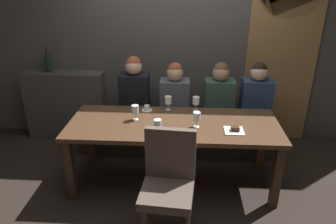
{
  "coord_description": "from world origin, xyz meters",
  "views": [
    {
      "loc": [
        0.12,
        -2.97,
        2.18
      ],
      "look_at": [
        -0.06,
        0.05,
        0.84
      ],
      "focal_mm": 33.73,
      "sensor_mm": 36.0,
      "label": 1
    }
  ],
  "objects_px": {
    "diner_redhead": "(135,90)",
    "wine_glass_near_right": "(196,101)",
    "wine_bottle_dark_red": "(48,63)",
    "diner_far_end": "(219,94)",
    "espresso_cup": "(147,108)",
    "wine_glass_far_right": "(135,110)",
    "diner_bearded": "(175,94)",
    "wine_glass_center_front": "(158,125)",
    "wine_glass_end_left": "(197,117)",
    "diner_near_end": "(256,95)",
    "banquette_bench": "(176,134)",
    "dessert_plate": "(234,130)",
    "chair_near_side": "(168,178)",
    "dining_table": "(173,130)",
    "wine_glass_center_back": "(168,101)"
  },
  "relations": [
    {
      "from": "diner_redhead",
      "to": "wine_glass_near_right",
      "type": "xyz_separation_m",
      "value": [
        0.75,
        -0.35,
        0.02
      ]
    },
    {
      "from": "wine_bottle_dark_red",
      "to": "wine_glass_near_right",
      "type": "distance_m",
      "value": 2.1
    },
    {
      "from": "diner_far_end",
      "to": "espresso_cup",
      "type": "bearing_deg",
      "value": -155.22
    },
    {
      "from": "diner_redhead",
      "to": "wine_glass_far_right",
      "type": "distance_m",
      "value": 0.65
    },
    {
      "from": "diner_bearded",
      "to": "wine_glass_near_right",
      "type": "xyz_separation_m",
      "value": [
        0.25,
        -0.37,
        0.05
      ]
    },
    {
      "from": "wine_bottle_dark_red",
      "to": "wine_glass_center_front",
      "type": "relative_size",
      "value": 1.99
    },
    {
      "from": "diner_far_end",
      "to": "wine_glass_center_front",
      "type": "xyz_separation_m",
      "value": [
        -0.67,
        -0.97,
        0.05
      ]
    },
    {
      "from": "diner_bearded",
      "to": "wine_glass_end_left",
      "type": "xyz_separation_m",
      "value": [
        0.25,
        -0.79,
        0.06
      ]
    },
    {
      "from": "diner_redhead",
      "to": "diner_near_end",
      "type": "distance_m",
      "value": 1.5
    },
    {
      "from": "banquette_bench",
      "to": "wine_glass_center_front",
      "type": "height_order",
      "value": "wine_glass_center_front"
    },
    {
      "from": "wine_glass_far_right",
      "to": "espresso_cup",
      "type": "xyz_separation_m",
      "value": [
        0.09,
        0.25,
        -0.09
      ]
    },
    {
      "from": "wine_glass_center_front",
      "to": "dessert_plate",
      "type": "distance_m",
      "value": 0.77
    },
    {
      "from": "chair_near_side",
      "to": "wine_glass_center_front",
      "type": "bearing_deg",
      "value": 106.22
    },
    {
      "from": "dining_table",
      "to": "wine_glass_far_right",
      "type": "distance_m",
      "value": 0.46
    },
    {
      "from": "banquette_bench",
      "to": "diner_far_end",
      "type": "height_order",
      "value": "diner_far_end"
    },
    {
      "from": "wine_glass_end_left",
      "to": "wine_glass_far_right",
      "type": "bearing_deg",
      "value": 167.93
    },
    {
      "from": "diner_near_end",
      "to": "dessert_plate",
      "type": "relative_size",
      "value": 4.06
    },
    {
      "from": "dining_table",
      "to": "wine_glass_center_front",
      "type": "relative_size",
      "value": 13.41
    },
    {
      "from": "diner_bearded",
      "to": "wine_glass_far_right",
      "type": "bearing_deg",
      "value": -120.9
    },
    {
      "from": "wine_glass_end_left",
      "to": "wine_glass_center_back",
      "type": "xyz_separation_m",
      "value": [
        -0.31,
        0.42,
        -0.0
      ]
    },
    {
      "from": "dessert_plate",
      "to": "diner_near_end",
      "type": "bearing_deg",
      "value": 66.22
    },
    {
      "from": "wine_glass_end_left",
      "to": "dessert_plate",
      "type": "relative_size",
      "value": 0.86
    },
    {
      "from": "banquette_bench",
      "to": "dessert_plate",
      "type": "distance_m",
      "value": 1.18
    },
    {
      "from": "dining_table",
      "to": "wine_glass_center_back",
      "type": "bearing_deg",
      "value": 102.65
    },
    {
      "from": "chair_near_side",
      "to": "diner_redhead",
      "type": "distance_m",
      "value": 1.52
    },
    {
      "from": "diner_near_end",
      "to": "wine_glass_center_front",
      "type": "relative_size",
      "value": 4.71
    },
    {
      "from": "diner_near_end",
      "to": "espresso_cup",
      "type": "relative_size",
      "value": 6.44
    },
    {
      "from": "diner_bearded",
      "to": "wine_glass_center_back",
      "type": "bearing_deg",
      "value": -99.05
    },
    {
      "from": "dining_table",
      "to": "wine_glass_far_right",
      "type": "relative_size",
      "value": 13.41
    },
    {
      "from": "banquette_bench",
      "to": "wine_glass_center_back",
      "type": "relative_size",
      "value": 15.24
    },
    {
      "from": "dining_table",
      "to": "chair_near_side",
      "type": "distance_m",
      "value": 0.73
    },
    {
      "from": "diner_bearded",
      "to": "dessert_plate",
      "type": "distance_m",
      "value": 1.07
    },
    {
      "from": "diner_near_end",
      "to": "wine_glass_end_left",
      "type": "height_order",
      "value": "diner_near_end"
    },
    {
      "from": "dining_table",
      "to": "chair_near_side",
      "type": "relative_size",
      "value": 2.24
    },
    {
      "from": "diner_near_end",
      "to": "dessert_plate",
      "type": "distance_m",
      "value": 0.92
    },
    {
      "from": "espresso_cup",
      "to": "dining_table",
      "type": "bearing_deg",
      "value": -43.51
    },
    {
      "from": "espresso_cup",
      "to": "dessert_plate",
      "type": "height_order",
      "value": "espresso_cup"
    },
    {
      "from": "wine_glass_end_left",
      "to": "dessert_plate",
      "type": "bearing_deg",
      "value": -11.09
    },
    {
      "from": "chair_near_side",
      "to": "diner_far_end",
      "type": "xyz_separation_m",
      "value": [
        0.55,
        1.41,
        0.25
      ]
    },
    {
      "from": "dining_table",
      "to": "diner_bearded",
      "type": "relative_size",
      "value": 2.96
    },
    {
      "from": "diner_far_end",
      "to": "wine_glass_center_front",
      "type": "bearing_deg",
      "value": -124.68
    },
    {
      "from": "dining_table",
      "to": "wine_glass_end_left",
      "type": "distance_m",
      "value": 0.32
    },
    {
      "from": "banquette_bench",
      "to": "diner_bearded",
      "type": "xyz_separation_m",
      "value": [
        -0.02,
        0.01,
        0.57
      ]
    },
    {
      "from": "diner_near_end",
      "to": "wine_glass_far_right",
      "type": "distance_m",
      "value": 1.53
    },
    {
      "from": "banquette_bench",
      "to": "wine_glass_center_front",
      "type": "relative_size",
      "value": 15.24
    },
    {
      "from": "dessert_plate",
      "to": "diner_bearded",
      "type": "bearing_deg",
      "value": 125.78
    },
    {
      "from": "chair_near_side",
      "to": "diner_far_end",
      "type": "bearing_deg",
      "value": 68.87
    },
    {
      "from": "banquette_bench",
      "to": "diner_near_end",
      "type": "relative_size",
      "value": 3.24
    },
    {
      "from": "wine_glass_far_right",
      "to": "dessert_plate",
      "type": "distance_m",
      "value": 1.04
    },
    {
      "from": "diner_bearded",
      "to": "wine_bottle_dark_red",
      "type": "height_order",
      "value": "wine_bottle_dark_red"
    }
  ]
}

